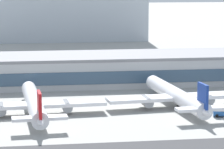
% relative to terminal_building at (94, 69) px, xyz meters
% --- Properties ---
extents(terminal_building, '(212.18, 25.84, 10.13)m').
position_rel_terminal_building_xyz_m(terminal_building, '(0.00, 0.00, 0.00)').
color(terminal_building, '#B7BABC').
rests_on(terminal_building, ground_plane).
extents(distant_hotel_block, '(94.19, 26.96, 45.07)m').
position_rel_terminal_building_xyz_m(distant_hotel_block, '(-1.83, 139.42, 17.47)').
color(distant_hotel_block, '#A8B2BC').
rests_on(distant_hotel_block, ground_plane).
extents(airliner_red_tail_gate_1, '(39.01, 48.00, 10.02)m').
position_rel_terminal_building_xyz_m(airliner_red_tail_gate_1, '(-21.01, -45.46, -1.87)').
color(airliner_red_tail_gate_1, white).
rests_on(airliner_red_tail_gate_1, ground_plane).
extents(airliner_navy_tail_gate_2, '(40.83, 48.93, 10.22)m').
position_rel_terminal_building_xyz_m(airliner_navy_tail_gate_2, '(19.28, -41.36, -1.81)').
color(airliner_navy_tail_gate_2, white).
rests_on(airliner_navy_tail_gate_2, ground_plane).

